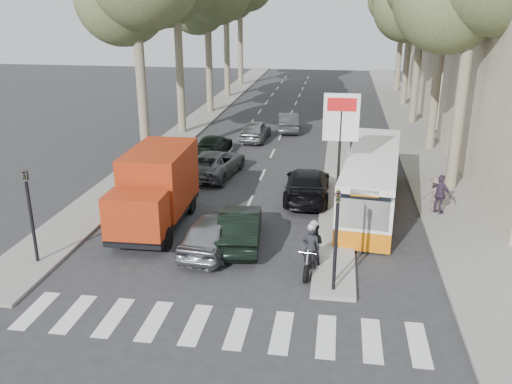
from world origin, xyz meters
TOP-DOWN VIEW (x-y plane):
  - ground at (0.00, 0.00)m, footprint 120.00×120.00m
  - sidewalk_right at (8.60, 25.00)m, footprint 3.20×70.00m
  - median_left at (-8.00, 28.00)m, footprint 2.40×64.00m
  - traffic_island at (3.25, 11.00)m, footprint 1.50×26.00m
  - building_far at (15.50, 34.00)m, footprint 11.00×20.00m
  - billboard at (3.25, 5.00)m, footprint 1.50×12.10m
  - traffic_light_island at (3.25, -1.50)m, footprint 0.16×0.41m
  - traffic_light_left at (-7.60, -1.00)m, footprint 0.16×0.41m
  - silver_hatchback at (-1.41, 1.15)m, footprint 2.21×4.55m
  - dark_hatchback at (-0.50, 1.83)m, footprint 2.04×4.64m
  - queue_car_a at (-3.50, 10.45)m, footprint 3.00×5.35m
  - queue_car_b at (1.80, 7.49)m, footprint 2.21×5.24m
  - queue_car_c at (-2.48, 18.71)m, footprint 1.87×4.18m
  - queue_car_d at (-0.50, 21.87)m, footprint 1.89×4.27m
  - queue_car_e at (-4.54, 14.62)m, footprint 1.83×4.37m
  - red_truck at (-4.33, 3.13)m, footprint 2.47×6.18m
  - city_bus at (4.80, 6.71)m, footprint 3.32×10.33m
  - motorcycle at (2.43, 0.11)m, footprint 0.89×2.22m
  - pedestrian_near at (7.81, 6.18)m, footprint 1.13×1.10m
  - pedestrian_far at (7.67, 6.41)m, footprint 1.09×0.54m

SIDE VIEW (x-z plane):
  - ground at x=0.00m, z-range 0.00..0.00m
  - sidewalk_right at x=8.60m, z-range 0.00..0.12m
  - median_left at x=-8.00m, z-range 0.00..0.12m
  - traffic_island at x=3.25m, z-range 0.00..0.16m
  - queue_car_e at x=-4.54m, z-range 0.00..1.26m
  - queue_car_d at x=-0.50m, z-range 0.00..1.36m
  - queue_car_c at x=-2.48m, z-range 0.00..1.39m
  - queue_car_a at x=-3.50m, z-range 0.00..1.41m
  - dark_hatchback at x=-0.50m, z-range 0.00..1.48m
  - silver_hatchback at x=-1.41m, z-range 0.00..1.50m
  - queue_car_b at x=1.80m, z-range 0.00..1.51m
  - motorcycle at x=2.43m, z-range -0.09..1.80m
  - pedestrian_far at x=7.67m, z-range 0.12..1.77m
  - pedestrian_near at x=7.81m, z-range 0.12..1.93m
  - city_bus at x=4.80m, z-range 0.07..2.74m
  - red_truck at x=-4.33m, z-range 0.09..3.37m
  - traffic_light_island at x=3.25m, z-range 0.69..4.29m
  - traffic_light_left at x=-7.60m, z-range 0.69..4.29m
  - billboard at x=3.25m, z-range 0.90..6.50m
  - building_far at x=15.50m, z-range 0.00..16.00m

